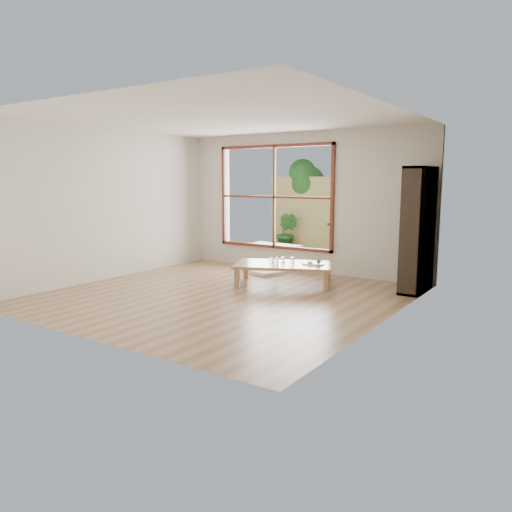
{
  "coord_description": "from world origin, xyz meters",
  "views": [
    {
      "loc": [
        4.51,
        -5.86,
        1.75
      ],
      "look_at": [
        0.21,
        0.56,
        0.55
      ],
      "focal_mm": 35.0,
      "sensor_mm": 36.0,
      "label": 1
    }
  ],
  "objects_px": {
    "garden_bench": "(277,247)",
    "food_tray": "(314,263)",
    "low_table": "(284,266)",
    "bookshelf": "(418,230)"
  },
  "relations": [
    {
      "from": "bookshelf",
      "to": "food_tray",
      "type": "xyz_separation_m",
      "value": [
        -1.52,
        -0.51,
        -0.6
      ]
    },
    {
      "from": "bookshelf",
      "to": "garden_bench",
      "type": "height_order",
      "value": "bookshelf"
    },
    {
      "from": "low_table",
      "to": "food_tray",
      "type": "relative_size",
      "value": 5.21
    },
    {
      "from": "food_tray",
      "to": "garden_bench",
      "type": "relative_size",
      "value": 0.3
    },
    {
      "from": "garden_bench",
      "to": "food_tray",
      "type": "bearing_deg",
      "value": -38.91
    },
    {
      "from": "bookshelf",
      "to": "garden_bench",
      "type": "relative_size",
      "value": 1.67
    },
    {
      "from": "low_table",
      "to": "food_tray",
      "type": "xyz_separation_m",
      "value": [
        0.48,
        0.17,
        0.06
      ]
    },
    {
      "from": "low_table",
      "to": "bookshelf",
      "type": "distance_m",
      "value": 2.21
    },
    {
      "from": "bookshelf",
      "to": "garden_bench",
      "type": "distance_m",
      "value": 3.54
    },
    {
      "from": "bookshelf",
      "to": "food_tray",
      "type": "distance_m",
      "value": 1.71
    }
  ]
}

